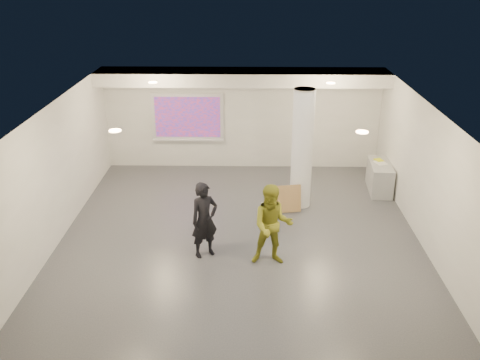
{
  "coord_description": "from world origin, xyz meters",
  "views": [
    {
      "loc": [
        0.2,
        -10.6,
        5.83
      ],
      "look_at": [
        0.0,
        0.4,
        1.25
      ],
      "focal_mm": 40.0,
      "sensor_mm": 36.0,
      "label": 1
    }
  ],
  "objects_px": {
    "credenza": "(380,177)",
    "woman": "(204,220)",
    "column": "(302,149)",
    "man": "(272,225)",
    "projection_screen": "(188,118)"
  },
  "relations": [
    {
      "from": "credenza",
      "to": "woman",
      "type": "relative_size",
      "value": 0.81
    },
    {
      "from": "column",
      "to": "man",
      "type": "height_order",
      "value": "column"
    },
    {
      "from": "credenza",
      "to": "projection_screen",
      "type": "bearing_deg",
      "value": 166.61
    },
    {
      "from": "column",
      "to": "woman",
      "type": "bearing_deg",
      "value": -131.21
    },
    {
      "from": "projection_screen",
      "to": "man",
      "type": "distance_m",
      "value": 5.97
    },
    {
      "from": "woman",
      "to": "man",
      "type": "height_order",
      "value": "man"
    },
    {
      "from": "woman",
      "to": "man",
      "type": "relative_size",
      "value": 0.95
    },
    {
      "from": "credenza",
      "to": "man",
      "type": "height_order",
      "value": "man"
    },
    {
      "from": "man",
      "to": "column",
      "type": "bearing_deg",
      "value": 73.43
    },
    {
      "from": "woman",
      "to": "projection_screen",
      "type": "bearing_deg",
      "value": 68.43
    },
    {
      "from": "column",
      "to": "woman",
      "type": "height_order",
      "value": "column"
    },
    {
      "from": "woman",
      "to": "man",
      "type": "distance_m",
      "value": 1.43
    },
    {
      "from": "projection_screen",
      "to": "woman",
      "type": "xyz_separation_m",
      "value": [
        0.88,
        -5.18,
        -0.71
      ]
    },
    {
      "from": "column",
      "to": "projection_screen",
      "type": "relative_size",
      "value": 1.43
    },
    {
      "from": "projection_screen",
      "to": "woman",
      "type": "bearing_deg",
      "value": -80.32
    }
  ]
}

